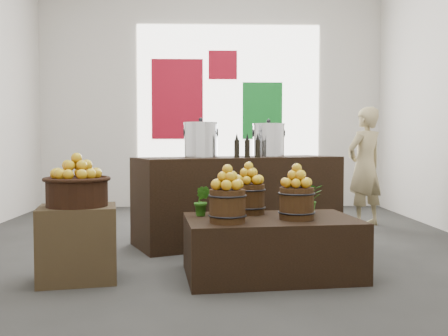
{
  "coord_description": "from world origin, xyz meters",
  "views": [
    {
      "loc": [
        -0.05,
        -5.35,
        1.15
      ],
      "look_at": [
        0.1,
        -0.4,
        0.89
      ],
      "focal_mm": 40.0,
      "sensor_mm": 36.0,
      "label": 1
    }
  ],
  "objects_px": {
    "stock_pot_left": "(201,141)",
    "stock_pot_center": "(269,141)",
    "wicker_basket": "(77,193)",
    "display_table": "(271,247)",
    "shopper": "(365,167)",
    "crate": "(78,243)",
    "counter": "(240,199)"
  },
  "relations": [
    {
      "from": "stock_pot_left",
      "to": "stock_pot_center",
      "type": "height_order",
      "value": "same"
    },
    {
      "from": "stock_pot_center",
      "to": "wicker_basket",
      "type": "bearing_deg",
      "value": -135.56
    },
    {
      "from": "stock_pot_center",
      "to": "display_table",
      "type": "bearing_deg",
      "value": -95.93
    },
    {
      "from": "stock_pot_left",
      "to": "shopper",
      "type": "xyz_separation_m",
      "value": [
        2.22,
        1.21,
        -0.35
      ]
    },
    {
      "from": "crate",
      "to": "shopper",
      "type": "height_order",
      "value": "shopper"
    },
    {
      "from": "wicker_basket",
      "to": "shopper",
      "type": "relative_size",
      "value": 0.31
    },
    {
      "from": "wicker_basket",
      "to": "counter",
      "type": "height_order",
      "value": "counter"
    },
    {
      "from": "crate",
      "to": "counter",
      "type": "bearing_deg",
      "value": 48.02
    },
    {
      "from": "wicker_basket",
      "to": "counter",
      "type": "distance_m",
      "value": 2.18
    },
    {
      "from": "wicker_basket",
      "to": "display_table",
      "type": "bearing_deg",
      "value": 3.52
    },
    {
      "from": "stock_pot_left",
      "to": "shopper",
      "type": "height_order",
      "value": "shopper"
    },
    {
      "from": "wicker_basket",
      "to": "stock_pot_left",
      "type": "distance_m",
      "value": 1.78
    },
    {
      "from": "crate",
      "to": "shopper",
      "type": "distance_m",
      "value": 4.18
    },
    {
      "from": "crate",
      "to": "stock_pot_left",
      "type": "bearing_deg",
      "value": 54.72
    },
    {
      "from": "counter",
      "to": "wicker_basket",
      "type": "bearing_deg",
      "value": -155.63
    },
    {
      "from": "counter",
      "to": "shopper",
      "type": "height_order",
      "value": "shopper"
    },
    {
      "from": "counter",
      "to": "stock_pot_left",
      "type": "relative_size",
      "value": 6.47
    },
    {
      "from": "display_table",
      "to": "stock_pot_left",
      "type": "xyz_separation_m",
      "value": [
        -0.62,
        1.31,
        0.91
      ]
    },
    {
      "from": "display_table",
      "to": "shopper",
      "type": "bearing_deg",
      "value": 50.79
    },
    {
      "from": "wicker_basket",
      "to": "crate",
      "type": "bearing_deg",
      "value": 0.0
    },
    {
      "from": "crate",
      "to": "stock_pot_center",
      "type": "relative_size",
      "value": 1.68
    },
    {
      "from": "crate",
      "to": "stock_pot_center",
      "type": "bearing_deg",
      "value": 44.44
    },
    {
      "from": "counter",
      "to": "stock_pot_left",
      "type": "xyz_separation_m",
      "value": [
        -0.45,
        -0.2,
        0.67
      ]
    },
    {
      "from": "wicker_basket",
      "to": "shopper",
      "type": "bearing_deg",
      "value": 39.1
    },
    {
      "from": "stock_pot_center",
      "to": "stock_pot_left",
      "type": "bearing_deg",
      "value": -156.35
    },
    {
      "from": "crate",
      "to": "display_table",
      "type": "distance_m",
      "value": 1.63
    },
    {
      "from": "display_table",
      "to": "counter",
      "type": "bearing_deg",
      "value": 89.85
    },
    {
      "from": "crate",
      "to": "wicker_basket",
      "type": "relative_size",
      "value": 1.25
    },
    {
      "from": "shopper",
      "to": "stock_pot_center",
      "type": "bearing_deg",
      "value": 1.2
    },
    {
      "from": "crate",
      "to": "wicker_basket",
      "type": "bearing_deg",
      "value": 0.0
    },
    {
      "from": "shopper",
      "to": "crate",
      "type": "bearing_deg",
      "value": 9.28
    },
    {
      "from": "wicker_basket",
      "to": "stock_pot_left",
      "type": "relative_size",
      "value": 1.34
    }
  ]
}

